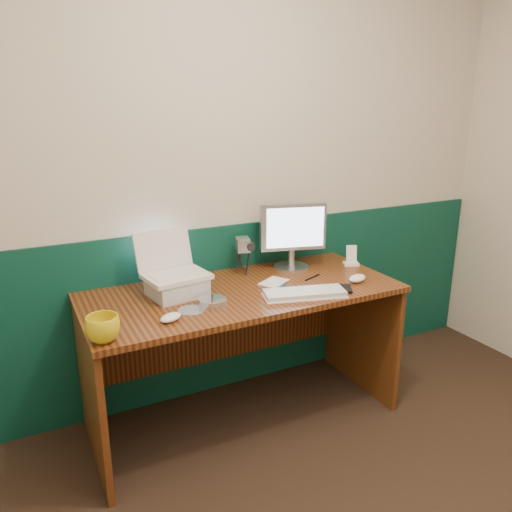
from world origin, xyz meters
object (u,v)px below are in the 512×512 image
laptop (175,254)px  mug (103,329)px  keyboard (305,294)px  camcorder (243,258)px  monitor (292,237)px  desk (243,356)px

laptop → mug: laptop is taller
laptop → keyboard: laptop is taller
laptop → mug: size_ratio=2.16×
keyboard → mug: mug is taller
laptop → camcorder: (0.43, 0.16, -0.12)m
mug → camcorder: size_ratio=0.78×
monitor → keyboard: monitor is taller
laptop → monitor: 0.72m
desk → laptop: bearing=167.0°
desk → camcorder: camcorder is taller
mug → keyboard: bearing=3.3°
camcorder → keyboard: bearing=-58.4°
desk → keyboard: (0.23, -0.22, 0.39)m
mug → camcorder: bearing=30.7°
laptop → mug: 0.57m
monitor → camcorder: 0.30m
mug → camcorder: 0.99m
monitor → keyboard: (-0.16, -0.40, -0.17)m
monitor → mug: 1.23m
desk → monitor: size_ratio=4.32×
desk → mug: 0.90m
desk → keyboard: keyboard is taller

